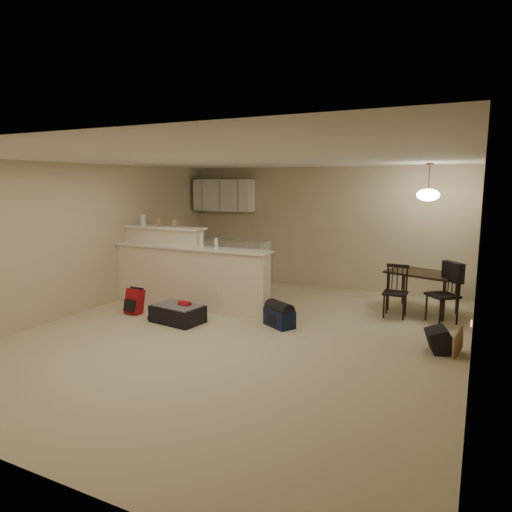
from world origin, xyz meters
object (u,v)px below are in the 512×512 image
Objects in this scene: suitcase at (178,314)px; dining_table at (423,277)px; red_backpack at (135,301)px; navy_duffel at (279,318)px; pendant_lamp at (428,194)px; black_daypack at (439,340)px; dining_chair_near at (395,292)px; dining_chair_far at (443,294)px.

dining_table is at bearing 41.78° from suitcase.
red_backpack is 0.85× the size of navy_duffel.
pendant_lamp reaches higher than suitcase.
red_backpack is at bearing -139.88° from navy_duffel.
black_daypack reaches higher than suitcase.
dining_table reaches higher than navy_duffel.
dining_chair_near is at bearing 38.18° from suitcase.
suitcase is 2.24× the size of black_daypack.
pendant_lamp reaches higher than black_daypack.
suitcase is at bearing -145.66° from pendant_lamp.
dining_chair_near is at bearing -131.55° from dining_chair_far.
pendant_lamp is at bearing -3.71° from black_daypack.
red_backpack is 1.19× the size of black_daypack.
black_daypack is at bearing -59.72° from dining_table.
dining_chair_far is at bearing 23.66° from red_backpack.
navy_duffel is 1.41× the size of black_daypack.
suitcase is at bearing -131.41° from navy_duffel.
dining_table is 3.64× the size of black_daypack.
pendant_lamp reaches higher than dining_chair_far.
navy_duffel is (2.46, 0.43, -0.07)m from red_backpack.
dining_chair_near is at bearing -125.05° from pendant_lamp.
dining_chair_far is (0.71, 0.01, 0.04)m from dining_chair_near.
pendant_lamp is at bearing 30.69° from red_backpack.
dining_table is 0.63m from dining_chair_far.
dining_chair_far is 2.26× the size of red_backpack.
dining_table is at bearing 0.00° from pendant_lamp.
red_backpack reaches higher than navy_duffel.
dining_table is at bearing 74.43° from navy_duffel.
dining_chair_far reaches higher than navy_duffel.
pendant_lamp is 0.79× the size of suitcase.
dining_chair_near reaches higher than red_backpack.
dining_table is 0.65m from dining_chair_near.
dining_chair_near is (-0.36, -0.51, -0.18)m from dining_table.
dining_chair_near is 2.00m from navy_duffel.
dining_table is 1.97m from black_daypack.
pendant_lamp reaches higher than dining_chair_near.
red_backpack is at bearing -177.30° from suitcase.
dining_chair_near is at bearing 71.02° from navy_duffel.
dining_chair_near is 1.59m from black_daypack.
black_daypack is (0.42, -1.86, -1.84)m from pendant_lamp.
black_daypack is at bearing -77.19° from pendant_lamp.
dining_chair_far is at bearing -0.94° from dining_chair_near.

